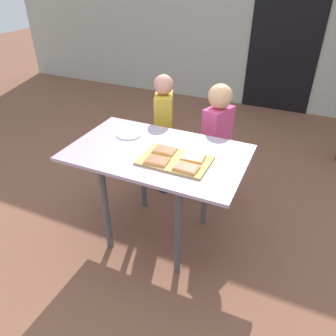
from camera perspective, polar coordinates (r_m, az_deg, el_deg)
ground_plane at (r=2.59m, az=-1.62°, el=-11.37°), size 16.00×16.00×0.00m
house_door at (r=4.76m, az=19.93°, el=21.00°), size 0.90×0.02×2.00m
dining_table at (r=2.20m, az=-1.86°, el=0.73°), size 1.17×0.72×0.73m
cutting_board at (r=2.04m, az=1.25°, el=1.39°), size 0.44×0.29×0.01m
pizza_slice_near_left at (r=2.00m, az=-2.00°, el=1.30°), size 0.15×0.12×0.02m
pizza_slice_far_right at (r=2.04m, az=4.39°, el=1.89°), size 0.15×0.11×0.02m
pizza_slice_far_left at (r=2.12m, az=-0.56°, el=3.19°), size 0.15×0.11×0.02m
pizza_slice_near_right at (r=1.94m, az=3.22°, el=0.07°), size 0.14×0.11×0.02m
plate_white_left at (r=2.38m, az=-6.85°, el=5.89°), size 0.18×0.18×0.01m
plate_white_right at (r=2.14m, az=4.04°, el=2.87°), size 0.18×0.18×0.01m
child_left at (r=2.78m, az=-0.73°, el=6.92°), size 0.22×0.27×1.05m
child_right at (r=2.66m, az=8.54°, el=5.63°), size 0.21×0.27×1.03m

